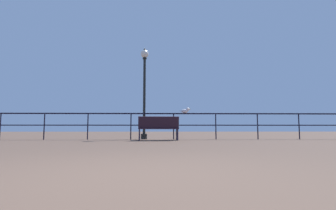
{
  "coord_description": "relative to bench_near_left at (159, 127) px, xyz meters",
  "views": [
    {
      "loc": [
        0.34,
        -2.25,
        0.45
      ],
      "look_at": [
        0.62,
        7.17,
        1.34
      ],
      "focal_mm": 26.22,
      "sensor_mm": 36.0,
      "label": 1
    }
  ],
  "objects": [
    {
      "name": "ground_plane",
      "position": [
        -0.26,
        -6.91,
        -0.49
      ],
      "size": [
        60.0,
        60.0,
        0.0
      ],
      "primitive_type": "plane",
      "color": "brown"
    },
    {
      "name": "pier_railing",
      "position": [
        -0.26,
        0.77,
        0.29
      ],
      "size": [
        22.39,
        0.05,
        1.06
      ],
      "color": "black",
      "rests_on": "ground_plane"
    },
    {
      "name": "bench_near_left",
      "position": [
        0.0,
        0.0,
        0.0
      ],
      "size": [
        1.52,
        0.71,
        0.88
      ],
      "color": "black",
      "rests_on": "ground_plane"
    },
    {
      "name": "lamppost_center",
      "position": [
        -0.61,
        1.07,
        1.85
      ],
      "size": [
        0.33,
        0.33,
        3.87
      ],
      "color": "black",
      "rests_on": "ground_plane"
    },
    {
      "name": "seagull_on_rail",
      "position": [
        1.08,
        0.76,
        0.67
      ],
      "size": [
        0.44,
        0.29,
        0.22
      ],
      "color": "white",
      "rests_on": "pier_railing"
    }
  ]
}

